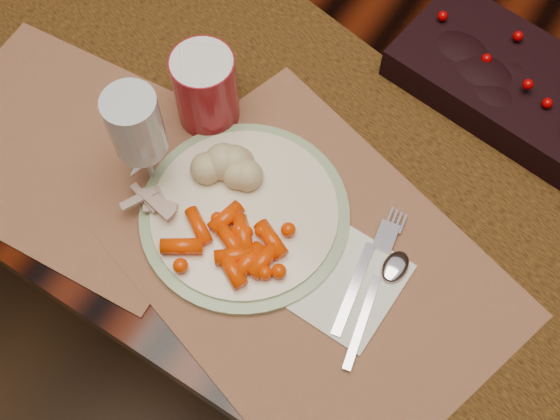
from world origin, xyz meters
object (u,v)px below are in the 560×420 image
Objects in this scene: dining_table at (344,189)px; red_cup at (206,89)px; dinner_plate at (245,213)px; mashed_potatoes at (230,165)px; wine_glass at (142,144)px; placemat_main at (307,264)px; napkin at (347,284)px; turkey_shreds at (153,202)px; centerpiece at (519,84)px; baby_carrots at (223,247)px.

dining_table is 16.02× the size of red_cup.
dinner_plate is 0.17m from red_cup.
wine_glass is at bearing -148.64° from mashed_potatoes.
napkin is (0.06, 0.00, 0.00)m from placemat_main.
turkey_shreds is 0.08m from wine_glass.
napkin reaches higher than placemat_main.
wine_glass is (-0.28, -0.01, 0.08)m from napkin.
dining_table is at bearing 78.28° from mashed_potatoes.
centerpiece is 0.40m from dinner_plate.
turkey_shreds is at bearing -48.61° from wine_glass.
placemat_main is (-0.11, -0.36, -0.03)m from centerpiece.
mashed_potatoes is 0.77× the size of red_cup.
centerpiece reaches higher than dinner_plate.
turkey_shreds is (-0.11, -0.34, 0.40)m from dining_table.
dining_table is 0.46m from centerpiece.
wine_glass is at bearing 164.16° from baby_carrots.
placemat_main is 4.25× the size of red_cup.
wine_glass is (-0.13, -0.02, 0.08)m from dinner_plate.
red_cup is (-0.08, 0.07, 0.02)m from mashed_potatoes.
mashed_potatoes is at bearing 178.56° from placemat_main.
baby_carrots is at bearing -116.21° from centerpiece.
baby_carrots is at bearing -80.98° from dinner_plate.
baby_carrots reaches higher than napkin.
baby_carrots is at bearing -159.95° from napkin.
wine_glass is at bearing -92.01° from red_cup.
placemat_main is at bearing -18.20° from mashed_potatoes.
mashed_potatoes is 1.22× the size of turkey_shreds.
turkey_shreds is 0.53× the size of napkin.
wine_glass is at bearing -161.67° from placemat_main.
wine_glass reaches higher than centerpiece.
centerpiece is 0.41m from red_cup.
dinner_plate is at bearing -39.00° from red_cup.
red_cup reaches higher than placemat_main.
turkey_shreds reaches higher than dinner_plate.
red_cup reaches higher than dining_table.
placemat_main is at bearing 11.92° from turkey_shreds.
red_cup is (-0.22, 0.11, 0.06)m from placemat_main.
napkin is (0.20, -0.04, -0.04)m from mashed_potatoes.
wine_glass reaches higher than dining_table.
red_cup is (-0.33, -0.24, 0.02)m from centerpiece.
turkey_shreds reaches higher than dining_table.
wine_glass reaches higher than mashed_potatoes.
mashed_potatoes is at bearing 31.36° from wine_glass.
dinner_plate is 1.98× the size of napkin.
dining_table is 0.49m from red_cup.
red_cup reaches higher than dinner_plate.
dinner_plate reaches higher than napkin.
mashed_potatoes is (-0.05, 0.09, 0.01)m from baby_carrots.
baby_carrots is at bearing -136.22° from placemat_main.
napkin is 0.31m from red_cup.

